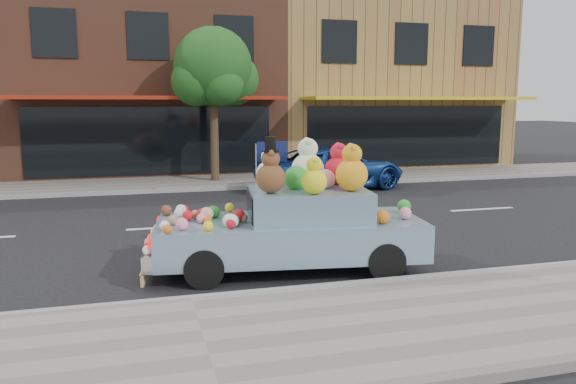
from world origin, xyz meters
name	(u,v)px	position (x,y,z in m)	size (l,w,h in m)	color
ground	(168,228)	(0.00, 0.00, 0.00)	(120.00, 120.00, 0.00)	black
near_sidewalk	(205,347)	(0.00, -6.50, 0.06)	(60.00, 3.00, 0.12)	gray
far_sidewalk	(155,184)	(0.00, 6.50, 0.06)	(60.00, 3.00, 0.12)	gray
near_kerb	(191,301)	(0.00, -5.00, 0.07)	(60.00, 0.12, 0.13)	gray
far_kerb	(157,191)	(0.00, 5.00, 0.07)	(60.00, 0.12, 0.13)	gray
storefront_mid	(146,80)	(0.00, 11.97, 3.64)	(10.00, 9.80, 7.30)	brown
storefront_right	(369,83)	(10.00, 11.97, 3.64)	(10.00, 9.80, 7.30)	olive
street_tree	(214,73)	(2.03, 6.55, 3.69)	(3.00, 2.70, 5.22)	#38281C
car_blue	(332,168)	(5.40, 4.20, 0.68)	(2.25, 4.87, 1.35)	#1B4396
art_car	(293,222)	(1.81, -3.74, 0.80)	(4.68, 2.33, 2.23)	black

